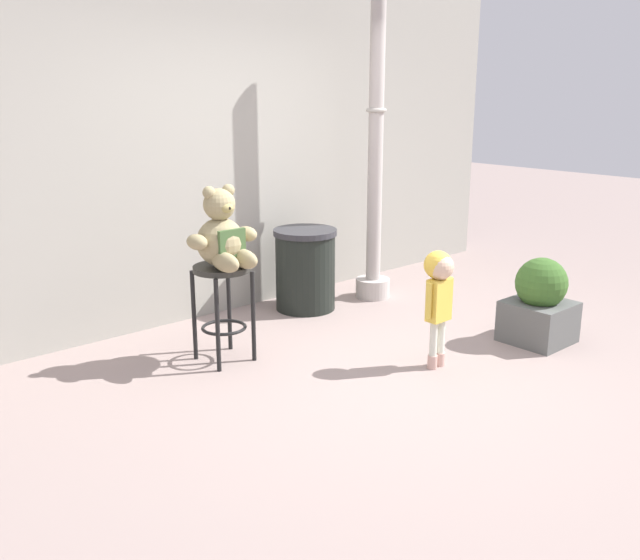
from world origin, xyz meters
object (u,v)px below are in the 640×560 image
child_walking (439,284)px  bar_stool_with_teddy (223,292)px  teddy_bear (223,237)px  lamppost (375,170)px  planter_with_shrub (540,304)px  trash_bin (305,269)px

child_walking → bar_stool_with_teddy: bearing=48.3°
bar_stool_with_teddy → teddy_bear: size_ratio=1.24×
child_walking → lamppost: lamppost is taller
lamppost → planter_with_shrub: lamppost is taller
bar_stool_with_teddy → planter_with_shrub: size_ratio=1.06×
bar_stool_with_teddy → lamppost: (1.95, 0.39, 0.69)m
bar_stool_with_teddy → trash_bin: (1.24, 0.54, -0.15)m
teddy_bear → child_walking: bearing=-45.9°
teddy_bear → lamppost: 2.01m
child_walking → lamppost: 1.84m
child_walking → lamppost: (0.90, 1.50, 0.59)m
bar_stool_with_teddy → trash_bin: 1.36m
teddy_bear → planter_with_shrub: size_ratio=0.85×
bar_stool_with_teddy → lamppost: bearing=11.3°
bar_stool_with_teddy → lamppost: size_ratio=0.24×
bar_stool_with_teddy → teddy_bear: bearing=-90.0°
lamppost → bar_stool_with_teddy: bearing=-168.7°
teddy_bear → trash_bin: size_ratio=0.79×
teddy_bear → child_walking: teddy_bear is taller
child_walking → planter_with_shrub: child_walking is taller
teddy_bear → lamppost: lamppost is taller
trash_bin → planter_with_shrub: trash_bin is taller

